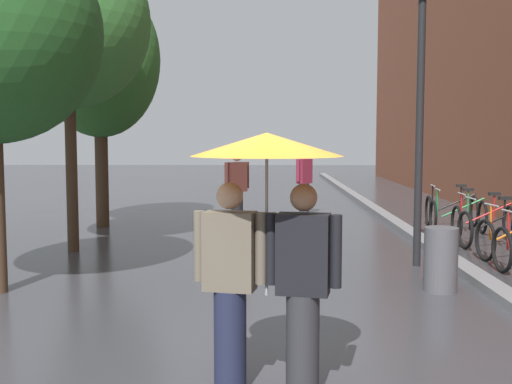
{
  "coord_description": "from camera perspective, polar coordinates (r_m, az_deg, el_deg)",
  "views": [
    {
      "loc": [
        0.2,
        -5.18,
        2.04
      ],
      "look_at": [
        0.08,
        2.65,
        1.35
      ],
      "focal_mm": 44.19,
      "sensor_mm": 36.0,
      "label": 1
    }
  ],
  "objects": [
    {
      "name": "parked_bicycle_3",
      "position": [
        12.24,
        20.66,
        -3.1
      ],
      "size": [
        1.12,
        0.76,
        0.96
      ],
      "color": "black",
      "rests_on": "ground"
    },
    {
      "name": "parked_bicycle_4",
      "position": [
        13.08,
        19.87,
        -2.57
      ],
      "size": [
        1.1,
        0.73,
        0.96
      ],
      "color": "black",
      "rests_on": "ground"
    },
    {
      "name": "street_tree_1",
      "position": [
        11.77,
        -16.67,
        14.48
      ],
      "size": [
        2.86,
        2.86,
        5.52
      ],
      "color": "#473323",
      "rests_on": "ground"
    },
    {
      "name": "ground_plane",
      "position": [
        5.57,
        -1.31,
        -16.44
      ],
      "size": [
        80.0,
        80.0,
        0.0
      ],
      "primitive_type": "plane",
      "color": "#38383D"
    },
    {
      "name": "pedestrian_walking_midground",
      "position": [
        16.29,
        4.39,
        0.89
      ],
      "size": [
        0.43,
        0.45,
        1.7
      ],
      "color": "#2D2D33",
      "rests_on": "ground"
    },
    {
      "name": "couple_under_umbrella",
      "position": [
        4.88,
        0.94,
        -2.37
      ],
      "size": [
        1.18,
        1.18,
        2.07
      ],
      "color": "#1E233D",
      "rests_on": "ground"
    },
    {
      "name": "parked_bicycle_5",
      "position": [
        13.96,
        17.8,
        -2.05
      ],
      "size": [
        1.13,
        0.78,
        0.96
      ],
      "color": "black",
      "rests_on": "ground"
    },
    {
      "name": "pedestrian_walking_far",
      "position": [
        13.69,
        -1.73,
        0.17
      ],
      "size": [
        0.52,
        0.39,
        1.72
      ],
      "color": "black",
      "rests_on": "ground"
    },
    {
      "name": "kerb_strip",
      "position": [
        15.6,
        11.95,
        -2.36
      ],
      "size": [
        0.3,
        36.0,
        0.12
      ],
      "primitive_type": "cube",
      "color": "slate",
      "rests_on": "ground"
    },
    {
      "name": "litter_bin",
      "position": [
        8.69,
        16.38,
        -5.88
      ],
      "size": [
        0.44,
        0.44,
        0.85
      ],
      "primitive_type": "cylinder",
      "color": "#4C4C51",
      "rests_on": "ground"
    },
    {
      "name": "street_lamp_post",
      "position": [
        10.18,
        14.64,
        8.04
      ],
      "size": [
        0.24,
        0.24,
        4.47
      ],
      "color": "black",
      "rests_on": "ground"
    },
    {
      "name": "parked_bicycle_6",
      "position": [
        15.0,
        17.27,
        -1.56
      ],
      "size": [
        1.14,
        0.8,
        0.96
      ],
      "color": "black",
      "rests_on": "ground"
    },
    {
      "name": "street_tree_2",
      "position": [
        14.7,
        -13.99,
        11.53
      ],
      "size": [
        2.69,
        2.69,
        5.5
      ],
      "color": "#473323",
      "rests_on": "ground"
    }
  ]
}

